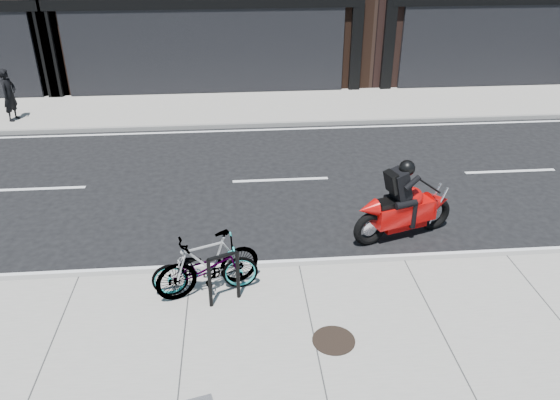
{
  "coord_description": "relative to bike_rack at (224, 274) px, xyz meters",
  "views": [
    {
      "loc": [
        -1.08,
        -10.35,
        5.89
      ],
      "look_at": [
        -0.26,
        -0.81,
        0.9
      ],
      "focal_mm": 35.0,
      "sensor_mm": 36.0,
      "label": 1
    }
  ],
  "objects": [
    {
      "name": "sidewalk_far",
      "position": [
        1.37,
        10.69,
        -0.62
      ],
      "size": [
        60.0,
        3.5,
        0.13
      ],
      "primitive_type": "cube",
      "color": "gray",
      "rests_on": "ground"
    },
    {
      "name": "motorcycle",
      "position": [
        3.72,
        2.06,
        0.02
      ],
      "size": [
        2.24,
        1.0,
        1.72
      ],
      "rotation": [
        0.0,
        0.0,
        0.32
      ],
      "color": "black",
      "rests_on": "ground"
    },
    {
      "name": "bicycle_front",
      "position": [
        -0.32,
        0.34,
        -0.08
      ],
      "size": [
        1.86,
        0.82,
        0.95
      ],
      "primitive_type": "imported",
      "rotation": [
        0.0,
        0.0,
        1.68
      ],
      "color": "gray",
      "rests_on": "sidewalk_near"
    },
    {
      "name": "bicycle_rear",
      "position": [
        -0.27,
        0.34,
        0.0
      ],
      "size": [
        1.91,
        1.16,
        1.11
      ],
      "primitive_type": "imported",
      "rotation": [
        0.0,
        0.0,
        5.09
      ],
      "color": "gray",
      "rests_on": "sidewalk_near"
    },
    {
      "name": "ground",
      "position": [
        1.37,
        2.94,
        -0.68
      ],
      "size": [
        120.0,
        120.0,
        0.0
      ],
      "primitive_type": "plane",
      "color": "black",
      "rests_on": "ground"
    },
    {
      "name": "pedestrian",
      "position": [
        -6.7,
        9.86,
        0.26
      ],
      "size": [
        0.52,
        0.67,
        1.63
      ],
      "primitive_type": "imported",
      "rotation": [
        0.0,
        0.0,
        1.34
      ],
      "color": "black",
      "rests_on": "sidewalk_far"
    },
    {
      "name": "sidewalk_near",
      "position": [
        1.37,
        -2.06,
        -0.62
      ],
      "size": [
        60.0,
        6.0,
        0.13
      ],
      "primitive_type": "cube",
      "color": "gray",
      "rests_on": "ground"
    },
    {
      "name": "bike_rack",
      "position": [
        0.0,
        0.0,
        0.0
      ],
      "size": [
        0.52,
        0.26,
        0.94
      ],
      "rotation": [
        0.0,
        0.0,
        0.41
      ],
      "color": "black",
      "rests_on": "sidewalk_near"
    },
    {
      "name": "manhole_cover",
      "position": [
        1.65,
        -1.11,
        -0.55
      ],
      "size": [
        0.85,
        0.85,
        0.02
      ],
      "primitive_type": "cylinder",
      "rotation": [
        0.0,
        0.0,
        0.36
      ],
      "color": "black",
      "rests_on": "sidewalk_near"
    }
  ]
}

